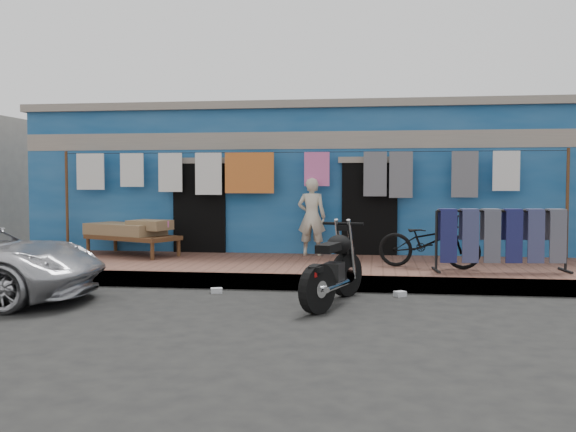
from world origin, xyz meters
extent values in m
plane|color=black|center=(0.00, 0.00, 0.00)|extent=(80.00, 80.00, 0.00)
cube|color=brown|center=(0.00, 3.00, 0.12)|extent=(28.00, 3.00, 0.25)
cube|color=gray|center=(0.00, 1.55, 0.12)|extent=(28.00, 0.10, 0.25)
cube|color=navy|center=(0.00, 7.00, 1.60)|extent=(12.00, 5.00, 3.20)
cube|color=#9E9384|center=(0.00, 4.56, 2.55)|extent=(12.00, 0.14, 0.35)
cube|color=#9E9384|center=(0.00, 7.00, 3.28)|extent=(12.20, 5.20, 0.16)
cube|color=black|center=(-2.20, 4.48, 1.05)|extent=(1.10, 0.10, 2.10)
cube|color=black|center=(1.30, 4.48, 1.05)|extent=(1.10, 0.10, 2.10)
cylinder|color=brown|center=(-5.00, 4.25, 1.30)|extent=(0.06, 0.06, 2.10)
cylinder|color=brown|center=(5.00, 4.25, 1.30)|extent=(0.06, 0.06, 2.10)
cylinder|color=black|center=(0.00, 4.25, 2.30)|extent=(10.00, 0.01, 0.01)
cube|color=silver|center=(-4.47, 4.25, 1.92)|extent=(0.60, 0.02, 0.75)
cube|color=silver|center=(-3.57, 4.25, 1.96)|extent=(0.50, 0.02, 0.69)
cube|color=silver|center=(-2.75, 4.25, 1.90)|extent=(0.50, 0.02, 0.79)
cube|color=silver|center=(-1.94, 4.25, 1.87)|extent=(0.55, 0.02, 0.85)
cube|color=#CC4C26|center=(-1.10, 4.25, 1.89)|extent=(1.00, 0.02, 0.82)
cube|color=#D761A3|center=(0.26, 4.25, 1.96)|extent=(0.50, 0.02, 0.67)
cube|color=slate|center=(1.41, 4.25, 1.86)|extent=(0.45, 0.02, 0.87)
cube|color=slate|center=(1.91, 4.25, 1.85)|extent=(0.45, 0.02, 0.90)
cube|color=slate|center=(3.11, 4.25, 1.86)|extent=(0.50, 0.02, 0.89)
cube|color=silver|center=(3.88, 4.25, 1.92)|extent=(0.50, 0.02, 0.76)
imported|color=beige|center=(0.17, 4.20, 1.02)|extent=(0.57, 0.40, 1.54)
imported|color=black|center=(2.33, 2.65, 0.80)|extent=(1.78, 0.93, 1.10)
cube|color=silver|center=(-0.99, 1.13, 0.04)|extent=(0.21, 0.18, 0.08)
cube|color=silver|center=(1.80, 1.20, 0.04)|extent=(0.20, 0.19, 0.08)
cube|color=silver|center=(0.51, 1.09, 0.04)|extent=(0.23, 0.26, 0.09)
camera|label=1|loc=(1.45, -8.42, 1.71)|focal=40.00mm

